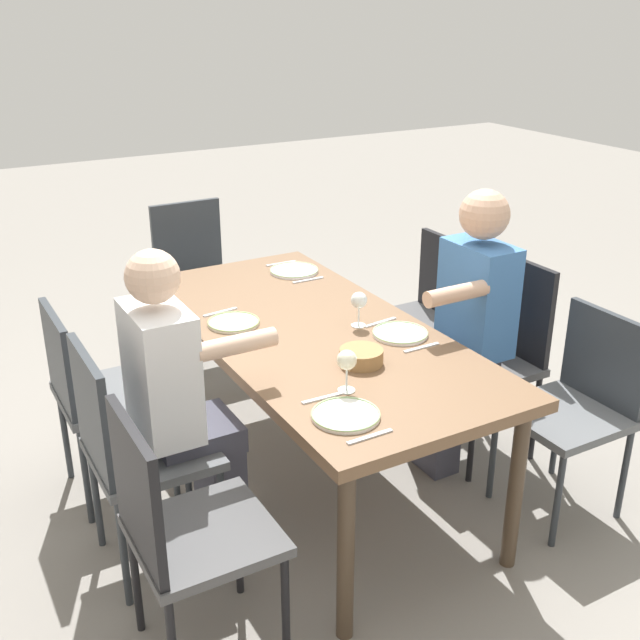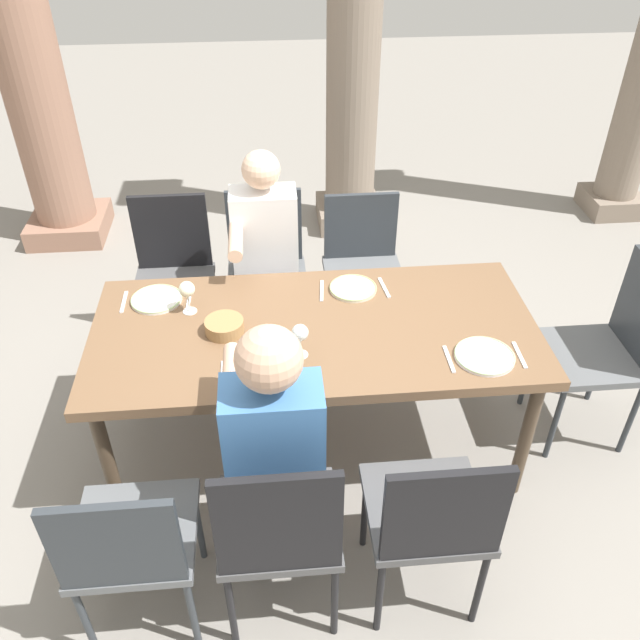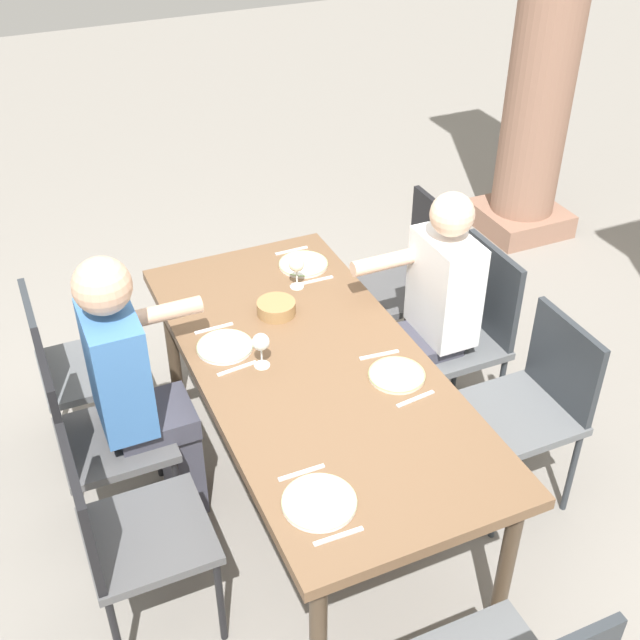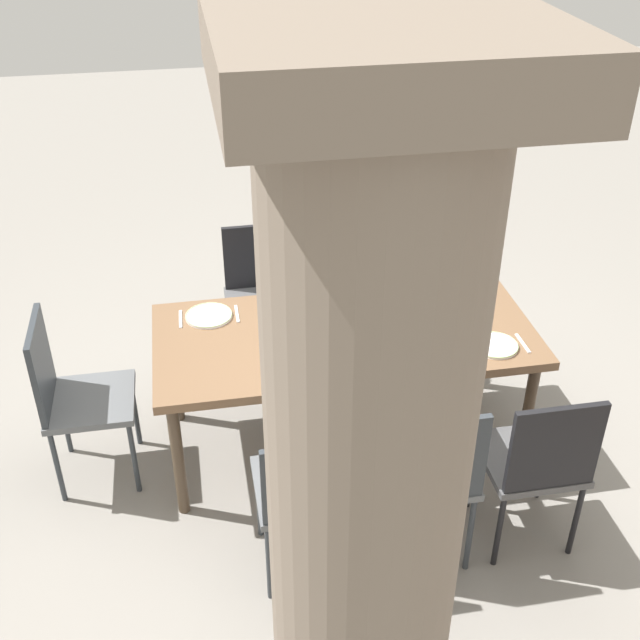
# 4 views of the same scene
# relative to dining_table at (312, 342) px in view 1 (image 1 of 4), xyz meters

# --- Properties ---
(ground_plane) EXTENTS (16.00, 16.00, 0.00)m
(ground_plane) POSITION_rel_dining_table_xyz_m (0.00, 0.00, -0.68)
(ground_plane) COLOR gray
(dining_table) EXTENTS (1.97, 0.91, 0.74)m
(dining_table) POSITION_rel_dining_table_xyz_m (0.00, 0.00, 0.00)
(dining_table) COLOR brown
(dining_table) RESTS_ON ground
(chair_west_north) EXTENTS (0.44, 0.44, 0.93)m
(chair_west_north) POSITION_rel_dining_table_xyz_m (-0.72, 0.88, -0.15)
(chair_west_north) COLOR #4F4F50
(chair_west_north) RESTS_ON ground
(chair_west_south) EXTENTS (0.44, 0.44, 0.87)m
(chair_west_south) POSITION_rel_dining_table_xyz_m (-0.72, -0.87, -0.17)
(chair_west_south) COLOR #5B5E61
(chair_west_south) RESTS_ON ground
(chair_mid_north) EXTENTS (0.44, 0.44, 0.94)m
(chair_mid_north) POSITION_rel_dining_table_xyz_m (-0.20, 0.87, -0.14)
(chair_mid_north) COLOR #5B5E61
(chair_mid_north) RESTS_ON ground
(chair_mid_south) EXTENTS (0.44, 0.44, 0.95)m
(chair_mid_south) POSITION_rel_dining_table_xyz_m (-0.20, -0.88, -0.14)
(chair_mid_south) COLOR #4F4F50
(chair_mid_south) RESTS_ON ground
(chair_east_north) EXTENTS (0.44, 0.44, 0.89)m
(chair_east_north) POSITION_rel_dining_table_xyz_m (0.35, 0.87, -0.15)
(chair_east_north) COLOR #5B5E61
(chair_east_north) RESTS_ON ground
(chair_east_south) EXTENTS (0.44, 0.44, 0.91)m
(chair_east_south) POSITION_rel_dining_table_xyz_m (0.35, -0.87, -0.15)
(chair_east_south) COLOR #4F4F50
(chair_east_south) RESTS_ON ground
(chair_head_east) EXTENTS (0.44, 0.44, 0.96)m
(chair_head_east) POSITION_rel_dining_table_xyz_m (1.41, 0.00, -0.13)
(chair_head_east) COLOR #5B5E61
(chair_head_east) RESTS_ON ground
(diner_woman_green) EXTENTS (0.35, 0.49, 1.27)m
(diner_woman_green) POSITION_rel_dining_table_xyz_m (-0.20, 0.67, -0.01)
(diner_woman_green) COLOR #3F3F4C
(diner_woman_green) RESTS_ON ground
(diner_man_white) EXTENTS (0.35, 0.50, 1.30)m
(diner_man_white) POSITION_rel_dining_table_xyz_m (-0.20, -0.67, 0.02)
(diner_man_white) COLOR #3F3F4C
(diner_man_white) RESTS_ON ground
(plate_0) EXTENTS (0.24, 0.24, 0.02)m
(plate_0) POSITION_rel_dining_table_xyz_m (-0.72, 0.27, 0.07)
(plate_0) COLOR white
(plate_0) RESTS_ON dining_table
(wine_glass_0) EXTENTS (0.07, 0.07, 0.16)m
(wine_glass_0) POSITION_rel_dining_table_xyz_m (-0.56, 0.17, 0.18)
(wine_glass_0) COLOR white
(wine_glass_0) RESTS_ON dining_table
(fork_0) EXTENTS (0.02, 0.17, 0.01)m
(fork_0) POSITION_rel_dining_table_xyz_m (-0.87, 0.27, 0.07)
(fork_0) COLOR silver
(fork_0) RESTS_ON dining_table
(spoon_0) EXTENTS (0.02, 0.17, 0.01)m
(spoon_0) POSITION_rel_dining_table_xyz_m (-0.57, 0.27, 0.07)
(spoon_0) COLOR silver
(spoon_0) RESTS_ON dining_table
(plate_1) EXTENTS (0.23, 0.23, 0.02)m
(plate_1) POSITION_rel_dining_table_xyz_m (-0.25, -0.29, 0.07)
(plate_1) COLOR white
(plate_1) RESTS_ON dining_table
(wine_glass_1) EXTENTS (0.07, 0.07, 0.15)m
(wine_glass_1) POSITION_rel_dining_table_xyz_m (-0.08, -0.19, 0.18)
(wine_glass_1) COLOR white
(wine_glass_1) RESTS_ON dining_table
(fork_1) EXTENTS (0.02, 0.17, 0.01)m
(fork_1) POSITION_rel_dining_table_xyz_m (-0.40, -0.29, 0.07)
(fork_1) COLOR silver
(fork_1) RESTS_ON dining_table
(spoon_1) EXTENTS (0.04, 0.17, 0.01)m
(spoon_1) POSITION_rel_dining_table_xyz_m (-0.10, -0.29, 0.07)
(spoon_1) COLOR silver
(spoon_1) RESTS_ON dining_table
(plate_2) EXTENTS (0.23, 0.23, 0.02)m
(plate_2) POSITION_rel_dining_table_xyz_m (0.21, 0.27, 0.07)
(plate_2) COLOR silver
(plate_2) RESTS_ON dining_table
(fork_2) EXTENTS (0.03, 0.17, 0.01)m
(fork_2) POSITION_rel_dining_table_xyz_m (0.06, 0.27, 0.07)
(fork_2) COLOR silver
(fork_2) RESTS_ON dining_table
(spoon_2) EXTENTS (0.04, 0.17, 0.01)m
(spoon_2) POSITION_rel_dining_table_xyz_m (0.36, 0.27, 0.07)
(spoon_2) COLOR silver
(spoon_2) RESTS_ON dining_table
(plate_3) EXTENTS (0.25, 0.25, 0.02)m
(plate_3) POSITION_rel_dining_table_xyz_m (0.69, -0.27, 0.07)
(plate_3) COLOR white
(plate_3) RESTS_ON dining_table
(fork_3) EXTENTS (0.02, 0.17, 0.01)m
(fork_3) POSITION_rel_dining_table_xyz_m (0.54, -0.27, 0.07)
(fork_3) COLOR silver
(fork_3) RESTS_ON dining_table
(spoon_3) EXTENTS (0.02, 0.17, 0.01)m
(spoon_3) POSITION_rel_dining_table_xyz_m (0.84, -0.27, 0.07)
(spoon_3) COLOR silver
(spoon_3) RESTS_ON dining_table
(bread_basket) EXTENTS (0.17, 0.17, 0.06)m
(bread_basket) POSITION_rel_dining_table_xyz_m (-0.39, -0.00, 0.09)
(bread_basket) COLOR #9E7547
(bread_basket) RESTS_ON dining_table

